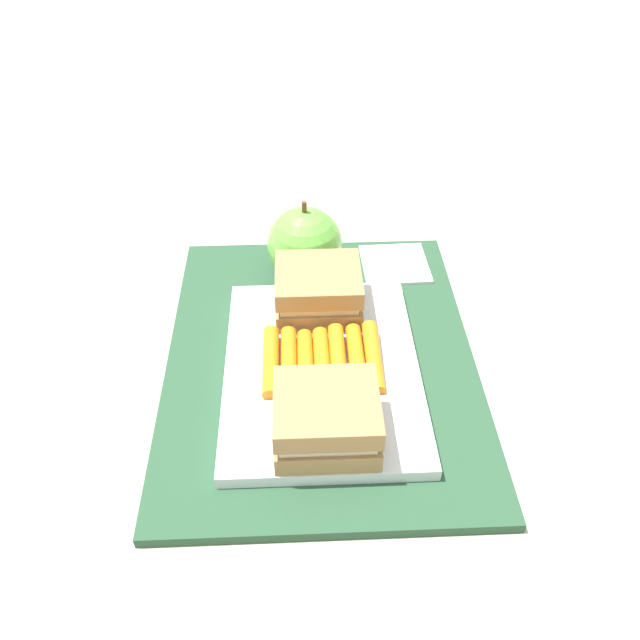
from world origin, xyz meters
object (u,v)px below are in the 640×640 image
Objects in this scene: carrot_sticks_bundle at (322,360)px; paper_napkin at (395,264)px; sandwich_half_right at (318,290)px; food_tray at (322,370)px; sandwich_half_left at (326,418)px; apple at (305,244)px.

carrot_sticks_bundle is 0.18m from paper_napkin.
paper_napkin is (0.08, -0.09, -0.03)m from sandwich_half_right.
carrot_sticks_bundle reaches higher than food_tray.
food_tray reaches higher than paper_napkin.
food_tray is 3.29× the size of paper_napkin.
sandwich_half_left reaches higher than carrot_sticks_bundle.
apple is at bearing 4.18° from food_tray.
food_tray is at bearing 18.89° from carrot_sticks_bundle.
sandwich_half_right is (0.08, 0.00, 0.03)m from food_tray.
apple reaches higher than paper_napkin.
carrot_sticks_bundle reaches higher than paper_napkin.
paper_napkin is (0.24, -0.09, -0.03)m from sandwich_half_left.
carrot_sticks_bundle is 0.15m from apple.
sandwich_half_right is 1.14× the size of paper_napkin.
sandwich_half_left reaches higher than paper_napkin.
paper_napkin is at bearing -28.14° from carrot_sticks_bundle.
paper_napkin is (0.01, -0.10, -0.04)m from apple.
apple is at bearing 97.18° from paper_napkin.
food_tray is 2.88× the size of sandwich_half_right.
apple is at bearing 8.80° from sandwich_half_right.
food_tray is 0.08m from sandwich_half_left.
food_tray is at bearing 151.74° from paper_napkin.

